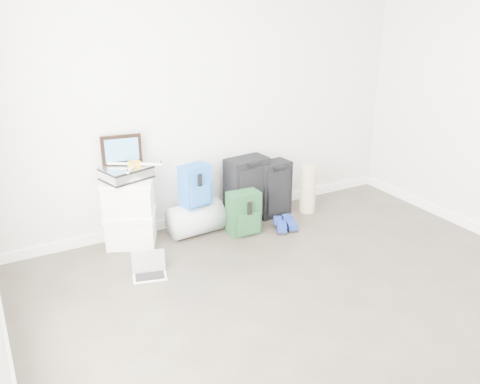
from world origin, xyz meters
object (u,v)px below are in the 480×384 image
briefcase (126,173)px  laptop (149,270)px  boxes_stack (130,212)px  carry_on (273,189)px  duffel_bag (196,219)px  large_suitcase (247,189)px

briefcase → laptop: size_ratio=1.26×
briefcase → boxes_stack: bearing=164.1°
boxes_stack → briefcase: briefcase is taller
boxes_stack → laptop: bearing=-70.2°
boxes_stack → carry_on: 1.60m
carry_on → boxes_stack: bearing=169.6°
laptop → briefcase: bearing=100.5°
briefcase → carry_on: briefcase is taller
laptop → carry_on: bearing=35.0°
duffel_bag → large_suitcase: large_suitcase is taller
boxes_stack → briefcase: (0.00, 0.00, 0.40)m
carry_on → laptop: size_ratio=1.83×
boxes_stack → briefcase: size_ratio=1.61×
briefcase → laptop: briefcase is taller
laptop → large_suitcase: bearing=40.4°
duffel_bag → carry_on: carry_on is taller
boxes_stack → briefcase: 0.40m
boxes_stack → laptop: size_ratio=2.03×
duffel_bag → laptop: 0.91m
boxes_stack → laptop: boxes_stack is taller
laptop → boxes_stack: bearing=100.5°
boxes_stack → duffel_bag: 0.68m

